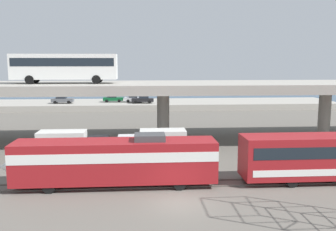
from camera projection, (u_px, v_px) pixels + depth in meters
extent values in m
plane|color=#605B54|center=(180.00, 204.00, 25.64)|extent=(260.00, 260.00, 0.00)
cube|color=#59544C|center=(176.00, 187.00, 28.81)|extent=(110.00, 0.12, 0.12)
cube|color=#59544C|center=(174.00, 181.00, 30.34)|extent=(110.00, 0.12, 0.12)
cube|color=maroon|center=(116.00, 161.00, 28.95)|extent=(15.80, 3.00, 3.20)
cube|color=white|center=(116.00, 154.00, 28.87)|extent=(15.80, 3.04, 0.77)
cone|color=white|center=(13.00, 167.00, 28.44)|extent=(2.15, 2.85, 2.85)
cube|color=black|center=(34.00, 151.00, 28.38)|extent=(2.15, 2.70, 1.02)
cube|color=#3F3F42|center=(150.00, 137.00, 28.88)|extent=(2.40, 1.80, 0.50)
cylinder|color=black|center=(49.00, 187.00, 27.50)|extent=(0.96, 0.18, 0.96)
cylinder|color=black|center=(57.00, 176.00, 30.17)|extent=(0.96, 0.18, 0.96)
cylinder|color=black|center=(180.00, 184.00, 28.20)|extent=(0.96, 0.18, 0.96)
cylinder|color=black|center=(176.00, 174.00, 30.87)|extent=(0.96, 0.18, 0.96)
cylinder|color=black|center=(293.00, 182.00, 28.84)|extent=(0.92, 0.18, 0.92)
cylinder|color=black|center=(280.00, 172.00, 31.50)|extent=(0.92, 0.18, 0.92)
cube|color=#9E998E|center=(163.00, 87.00, 44.40)|extent=(96.00, 11.54, 1.09)
cylinder|color=#9E998E|center=(163.00, 117.00, 44.93)|extent=(1.50, 1.50, 6.20)
cylinder|color=#9E998E|center=(324.00, 115.00, 46.37)|extent=(1.50, 1.50, 6.20)
cube|color=silver|center=(65.00, 67.00, 42.56)|extent=(12.00, 2.55, 2.90)
cube|color=black|center=(65.00, 62.00, 42.48)|extent=(11.52, 2.59, 0.93)
cube|color=black|center=(116.00, 64.00, 42.93)|extent=(0.08, 2.30, 1.74)
cylinder|color=black|center=(99.00, 79.00, 44.23)|extent=(1.00, 0.26, 1.00)
cylinder|color=black|center=(96.00, 80.00, 41.83)|extent=(1.00, 0.26, 1.00)
cylinder|color=black|center=(36.00, 79.00, 43.70)|extent=(1.00, 0.26, 1.00)
cylinder|color=black|center=(29.00, 80.00, 41.31)|extent=(1.00, 0.26, 1.00)
cube|color=black|center=(98.00, 147.00, 36.58)|extent=(2.00, 2.30, 2.00)
cube|color=silver|center=(62.00, 144.00, 36.29)|extent=(4.60, 2.30, 2.60)
cylinder|color=black|center=(97.00, 154.00, 37.78)|extent=(0.88, 0.28, 0.88)
cylinder|color=black|center=(94.00, 159.00, 35.63)|extent=(0.88, 0.28, 0.88)
cylinder|color=black|center=(55.00, 154.00, 37.48)|extent=(0.88, 0.28, 0.88)
cylinder|color=black|center=(50.00, 160.00, 35.33)|extent=(0.88, 0.28, 0.88)
cube|color=silver|center=(128.00, 146.00, 36.79)|extent=(2.00, 2.30, 2.00)
cube|color=silver|center=(163.00, 143.00, 36.99)|extent=(4.60, 2.30, 2.60)
cylinder|color=black|center=(131.00, 159.00, 35.88)|extent=(0.88, 0.28, 0.88)
cylinder|color=black|center=(131.00, 153.00, 38.03)|extent=(0.88, 0.28, 0.88)
cylinder|color=black|center=(174.00, 158.00, 36.18)|extent=(0.88, 0.28, 0.88)
cylinder|color=black|center=(172.00, 152.00, 38.33)|extent=(0.88, 0.28, 0.88)
cube|color=#9E998E|center=(154.00, 104.00, 79.83)|extent=(78.24, 13.67, 1.25)
cube|color=#515459|center=(63.00, 100.00, 76.12)|extent=(4.45, 1.78, 0.70)
cube|color=#1E232B|center=(61.00, 97.00, 76.02)|extent=(1.96, 1.56, 0.48)
cylinder|color=black|center=(70.00, 101.00, 77.10)|extent=(0.64, 0.20, 0.64)
cylinder|color=black|center=(69.00, 102.00, 75.44)|extent=(0.64, 0.20, 0.64)
cylinder|color=black|center=(57.00, 101.00, 76.91)|extent=(0.64, 0.20, 0.64)
cylinder|color=black|center=(55.00, 102.00, 75.24)|extent=(0.64, 0.20, 0.64)
cube|color=black|center=(143.00, 100.00, 76.46)|extent=(4.54, 1.85, 0.70)
cube|color=#1E232B|center=(144.00, 97.00, 76.39)|extent=(2.00, 1.63, 0.48)
cylinder|color=black|center=(136.00, 102.00, 75.55)|extent=(0.64, 0.20, 0.64)
cylinder|color=black|center=(136.00, 101.00, 77.29)|extent=(0.64, 0.20, 0.64)
cylinder|color=black|center=(149.00, 102.00, 75.75)|extent=(0.64, 0.20, 0.64)
cylinder|color=black|center=(149.00, 101.00, 77.48)|extent=(0.64, 0.20, 0.64)
cube|color=#B7B7BC|center=(134.00, 99.00, 78.54)|extent=(4.07, 1.82, 0.70)
cube|color=#1E232B|center=(133.00, 96.00, 78.44)|extent=(1.79, 1.60, 0.48)
cylinder|color=black|center=(140.00, 100.00, 79.53)|extent=(0.64, 0.20, 0.64)
cylinder|color=black|center=(140.00, 101.00, 77.83)|extent=(0.64, 0.20, 0.64)
cylinder|color=black|center=(128.00, 100.00, 79.36)|extent=(0.64, 0.20, 0.64)
cylinder|color=black|center=(128.00, 101.00, 77.65)|extent=(0.64, 0.20, 0.64)
cube|color=#0C4C26|center=(113.00, 99.00, 78.59)|extent=(4.21, 1.80, 0.70)
cube|color=#1E232B|center=(112.00, 96.00, 78.48)|extent=(1.85, 1.58, 0.48)
cylinder|color=black|center=(120.00, 100.00, 79.57)|extent=(0.64, 0.20, 0.64)
cylinder|color=black|center=(119.00, 101.00, 77.88)|extent=(0.64, 0.20, 0.64)
cylinder|color=black|center=(107.00, 100.00, 79.39)|extent=(0.64, 0.20, 0.64)
cylinder|color=black|center=(107.00, 101.00, 77.70)|extent=(0.64, 0.20, 0.64)
cube|color=navy|center=(151.00, 97.00, 102.62)|extent=(140.00, 36.00, 0.01)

